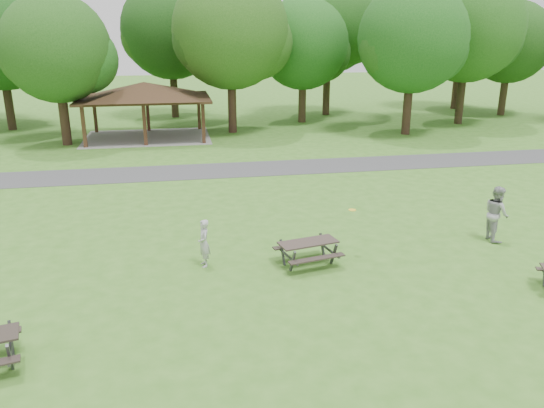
{
  "coord_description": "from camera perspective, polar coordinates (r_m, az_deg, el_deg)",
  "views": [
    {
      "loc": [
        -2.16,
        -13.04,
        6.95
      ],
      "look_at": [
        1.0,
        4.0,
        1.3
      ],
      "focal_mm": 35.0,
      "sensor_mm": 36.0,
      "label": 1
    }
  ],
  "objects": [
    {
      "name": "tree_row_e",
      "position": [
        38.31,
        -4.33,
        17.76
      ],
      "size": [
        8.4,
        8.0,
        11.02
      ],
      "color": "#301D15",
      "rests_on": "ground"
    },
    {
      "name": "tree_deep_b",
      "position": [
        46.07,
        -10.7,
        17.68
      ],
      "size": [
        8.4,
        8.0,
        11.13
      ],
      "color": "black",
      "rests_on": "ground"
    },
    {
      "name": "pavilion",
      "position": [
        37.29,
        -13.56,
        11.58
      ],
      "size": [
        8.6,
        7.01,
        3.76
      ],
      "color": "#3D2516",
      "rests_on": "ground"
    },
    {
      "name": "tree_row_i",
      "position": [
        50.69,
        24.28,
        15.36
      ],
      "size": [
        7.14,
        6.8,
        9.52
      ],
      "color": "#302315",
      "rests_on": "ground"
    },
    {
      "name": "tree_row_f",
      "position": [
        42.83,
        3.48,
        16.54
      ],
      "size": [
        7.35,
        7.0,
        9.55
      ],
      "color": "#332316",
      "rests_on": "ground"
    },
    {
      "name": "tree_row_d",
      "position": [
        36.23,
        -22.03,
        14.93
      ],
      "size": [
        6.93,
        6.6,
        9.27
      ],
      "color": "black",
      "rests_on": "ground"
    },
    {
      "name": "asphalt_path",
      "position": [
        28.01,
        -5.77,
        3.61
      ],
      "size": [
        120.0,
        3.2,
        0.02
      ],
      "primitive_type": "cube",
      "color": "#3F4042",
      "rests_on": "ground"
    },
    {
      "name": "tree_row_h",
      "position": [
        44.54,
        20.42,
        17.09
      ],
      "size": [
        8.61,
        8.2,
        11.37
      ],
      "color": "black",
      "rests_on": "ground"
    },
    {
      "name": "ground",
      "position": [
        14.94,
        -0.99,
        -9.68
      ],
      "size": [
        160.0,
        160.0,
        0.0
      ],
      "primitive_type": "plane",
      "color": "#3C7521",
      "rests_on": "ground"
    },
    {
      "name": "frisbee_in_flight",
      "position": [
        17.25,
        8.63,
        -0.63
      ],
      "size": [
        0.26,
        0.26,
        0.02
      ],
      "color": "yellow",
      "rests_on": "ground"
    },
    {
      "name": "picnic_table_middle",
      "position": [
        16.53,
        3.91,
        -4.64
      ],
      "size": [
        2.09,
        1.81,
        0.79
      ],
      "color": "#322824",
      "rests_on": "ground"
    },
    {
      "name": "frisbee_thrower",
      "position": [
        16.47,
        -7.33,
        -4.2
      ],
      "size": [
        0.43,
        0.59,
        1.51
      ],
      "primitive_type": "imported",
      "rotation": [
        0.0,
        0.0,
        -1.44
      ],
      "color": "#ACACAF",
      "rests_on": "ground"
    },
    {
      "name": "tree_row_c",
      "position": [
        43.68,
        -27.19,
        15.63
      ],
      "size": [
        8.19,
        7.8,
        10.67
      ],
      "color": "black",
      "rests_on": "ground"
    },
    {
      "name": "frisbee_catcher",
      "position": [
        19.88,
        22.99,
        -0.94
      ],
      "size": [
        0.83,
        1.01,
        1.94
      ],
      "primitive_type": "imported",
      "rotation": [
        0.0,
        0.0,
        1.47
      ],
      "color": "#9E9EA1",
      "rests_on": "ground"
    },
    {
      "name": "tree_deep_c",
      "position": [
        46.99,
        6.21,
        18.56
      ],
      "size": [
        8.82,
        8.4,
        11.9
      ],
      "color": "#332316",
      "rests_on": "ground"
    },
    {
      "name": "tree_row_g",
      "position": [
        38.66,
        14.99,
        16.56
      ],
      "size": [
        7.77,
        7.4,
        10.25
      ],
      "color": "black",
      "rests_on": "ground"
    },
    {
      "name": "tree_deep_d",
      "position": [
        53.47,
        19.82,
        17.13
      ],
      "size": [
        8.4,
        8.0,
        11.27
      ],
      "color": "#311F16",
      "rests_on": "ground"
    }
  ]
}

